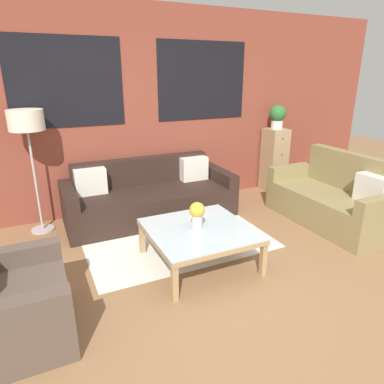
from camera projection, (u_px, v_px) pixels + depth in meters
ground_plane at (226, 290)px, 3.19m from camera, size 16.00×16.00×0.00m
wall_back_brick at (141, 111)px, 4.81m from camera, size 8.40×0.09×2.80m
rug at (176, 238)px, 4.18m from camera, size 2.15×1.48×0.00m
couch_dark at (150, 198)px, 4.73m from camera, size 2.28×0.88×0.78m
settee_vintage at (333, 200)px, 4.55m from camera, size 0.80×1.65×0.92m
armchair_corner at (7, 307)px, 2.53m from camera, size 0.80×0.92×0.84m
coffee_table at (199, 233)px, 3.52m from camera, size 1.02×1.02×0.41m
floor_lamp at (27, 126)px, 3.97m from camera, size 0.40×0.40×1.52m
drawer_cabinet at (274, 160)px, 5.76m from camera, size 0.33×0.38×1.05m
potted_plant at (278, 116)px, 5.52m from camera, size 0.27×0.27×0.38m
flower_vase at (197, 214)px, 3.44m from camera, size 0.16×0.16×0.29m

